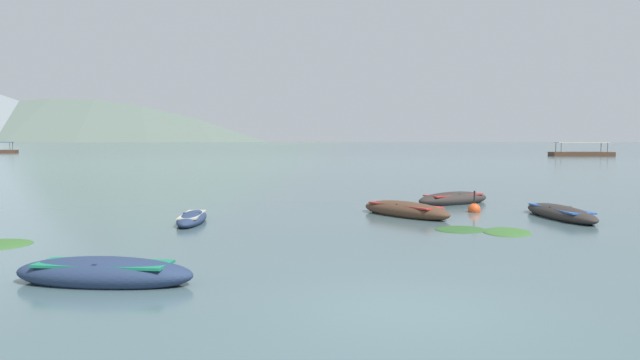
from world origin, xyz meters
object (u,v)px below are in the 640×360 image
object	(u,v)px
rowboat_0	(453,199)
mooring_buoy	(474,209)
rowboat_4	(104,273)
rowboat_5	(405,210)
rowboat_6	(192,218)
ferry_1	(581,154)
rowboat_2	(560,213)

from	to	relation	value
rowboat_0	mooring_buoy	distance (m)	2.97
rowboat_4	rowboat_5	size ratio (longest dim) A/B	0.86
mooring_buoy	rowboat_6	bearing A→B (deg)	-171.65
rowboat_5	ferry_1	world-z (taller)	ferry_1
rowboat_0	rowboat_6	size ratio (longest dim) A/B	1.18
rowboat_4	mooring_buoy	xyz separation A→B (m)	(11.21, 9.79, -0.09)
rowboat_0	rowboat_4	distance (m)	17.18
rowboat_5	rowboat_4	bearing A→B (deg)	-132.74
rowboat_2	ferry_1	xyz separation A→B (m)	(46.83, 75.57, 0.28)
ferry_1	mooring_buoy	bearing A→B (deg)	-123.72
rowboat_0	rowboat_2	distance (m)	5.38
rowboat_0	rowboat_4	bearing A→B (deg)	-132.08
rowboat_0	rowboat_4	world-z (taller)	rowboat_0
ferry_1	mooring_buoy	distance (m)	88.37
rowboat_4	rowboat_5	xyz separation A→B (m)	(8.35, 9.04, 0.01)
rowboat_4	ferry_1	xyz separation A→B (m)	(60.27, 83.30, 0.25)
rowboat_6	ferry_1	distance (m)	95.56
rowboat_0	mooring_buoy	bearing A→B (deg)	-95.78
rowboat_2	ferry_1	world-z (taller)	ferry_1
rowboat_4	mooring_buoy	world-z (taller)	mooring_buoy
rowboat_4	mooring_buoy	distance (m)	14.89
rowboat_6	mooring_buoy	distance (m)	10.27
rowboat_2	rowboat_5	distance (m)	5.26
rowboat_6	ferry_1	xyz separation A→B (m)	(59.22, 75.00, 0.31)
rowboat_6	ferry_1	bearing A→B (deg)	51.71
ferry_1	rowboat_0	bearing A→B (deg)	-124.65
rowboat_4	ferry_1	size ratio (longest dim) A/B	0.34
rowboat_0	rowboat_2	bearing A→B (deg)	-68.97
rowboat_0	rowboat_2	xyz separation A→B (m)	(1.93, -5.02, -0.03)
rowboat_6	mooring_buoy	xyz separation A→B (m)	(10.16, 1.49, -0.04)
rowboat_2	rowboat_6	distance (m)	12.41
rowboat_6	mooring_buoy	bearing A→B (deg)	8.35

